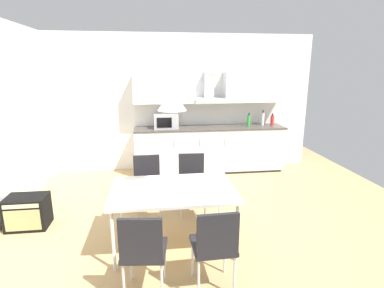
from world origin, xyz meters
TOP-DOWN VIEW (x-y plane):
  - ground_plane at (0.00, 0.00)m, footprint 7.38×7.76m
  - wall_back at (0.00, 2.64)m, footprint 5.91×0.10m
  - kitchen_counter at (0.75, 2.29)m, footprint 3.06×0.63m
  - backsplash_tile at (0.75, 2.58)m, footprint 3.04×0.02m
  - upper_wall_cabinets at (0.75, 2.42)m, footprint 3.04×0.40m
  - microwave at (-0.15, 2.29)m, footprint 0.48×0.35m
  - bottle_white at (1.88, 2.35)m, footprint 0.06×0.06m
  - bottle_red at (2.07, 2.30)m, footprint 0.07×0.07m
  - bottle_green at (1.55, 2.27)m, footprint 0.06×0.06m
  - dining_table at (-0.18, -0.35)m, footprint 1.44×0.95m
  - chair_far_left at (-0.51, 0.51)m, footprint 0.41×0.41m
  - chair_far_right at (0.15, 0.51)m, footprint 0.42×0.42m
  - chair_near_left at (-0.52, -1.21)m, footprint 0.44×0.44m
  - chair_near_right at (0.14, -1.21)m, footprint 0.41×0.41m
  - guitar_amp at (-2.11, 0.31)m, footprint 0.52×0.37m
  - pendant_lamp at (-0.18, -0.35)m, footprint 0.32×0.32m

SIDE VIEW (x-z plane):
  - ground_plane at x=0.00m, z-range -0.02..0.00m
  - guitar_amp at x=-2.11m, z-range 0.00..0.44m
  - kitchen_counter at x=0.75m, z-range 0.00..0.94m
  - chair_far_left at x=-0.51m, z-range 0.10..0.97m
  - chair_far_right at x=0.15m, z-range 0.10..0.97m
  - chair_near_left at x=-0.52m, z-range 0.10..0.97m
  - chair_near_right at x=0.14m, z-range 0.10..0.97m
  - dining_table at x=-0.18m, z-range 0.32..1.05m
  - bottle_red at x=2.07m, z-range 0.92..1.17m
  - bottle_green at x=1.55m, z-range 0.91..1.19m
  - bottle_white at x=1.88m, z-range 0.91..1.23m
  - microwave at x=-0.15m, z-range 0.93..1.21m
  - backsplash_tile at x=0.75m, z-range 0.93..1.39m
  - wall_back at x=0.00m, z-range 0.00..2.78m
  - upper_wall_cabinets at x=0.75m, z-range 1.41..2.01m
  - pendant_lamp at x=-0.18m, z-range 1.65..1.87m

